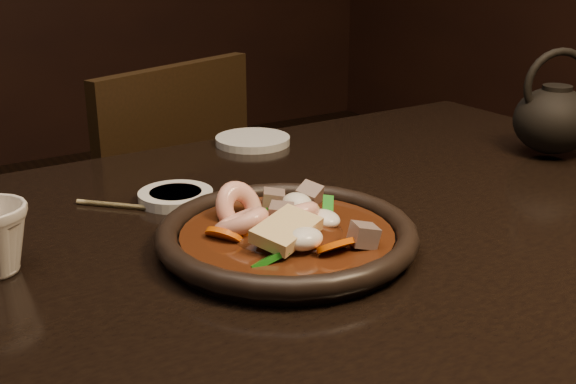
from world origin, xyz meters
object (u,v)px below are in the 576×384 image
plate (287,236)px  teapot (554,117)px  table (220,320)px  chair (145,241)px

plate → teapot: size_ratio=1.77×
table → chair: chair is taller
table → teapot: (0.65, 0.06, 0.14)m
chair → plate: 0.79m
table → chair: 0.76m
chair → teapot: (0.46, -0.65, 0.35)m
table → plate: bearing=-10.9°
chair → teapot: 0.87m
table → plate: 0.12m
table → teapot: teapot is taller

